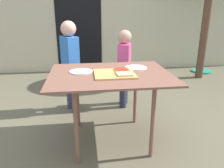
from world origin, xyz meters
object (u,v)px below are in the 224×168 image
child_right (124,64)px  garden_hose_coil (201,71)px  cutting_board (114,74)px  plate_white_left (81,71)px  dining_table (110,80)px  pizza_slice_near_right (124,74)px  child_left (70,61)px  pizza_slice_far_right (122,70)px  plate_white_right (136,68)px

child_right → garden_hose_coil: child_right is taller
cutting_board → plate_white_left: (-0.29, 0.13, -0.00)m
dining_table → cutting_board: size_ratio=3.07×
dining_table → pizza_slice_near_right: bearing=-47.4°
cutting_board → child_left: 0.91m
cutting_board → pizza_slice_near_right: bearing=-42.0°
pizza_slice_far_right → garden_hose_coil: size_ratio=0.34×
cutting_board → pizza_slice_near_right: size_ratio=2.58×
plate_white_right → dining_table: bearing=-150.5°
plate_white_right → garden_hose_coil: 2.93m
pizza_slice_far_right → child_right: size_ratio=0.13×
pizza_slice_far_right → pizza_slice_near_right: bearing=-91.5°
cutting_board → pizza_slice_near_right: 0.10m
plate_white_left → pizza_slice_near_right: bearing=-27.6°
pizza_slice_near_right → child_left: size_ratio=0.12×
cutting_board → garden_hose_coil: 3.23m
dining_table → plate_white_left: bearing=163.3°
pizza_slice_far_right → plate_white_left: (-0.37, 0.05, -0.02)m
plate_white_right → garden_hose_coil: (1.92, 2.10, -0.68)m
dining_table → cutting_board: (0.03, -0.05, 0.08)m
child_left → child_right: (0.68, 0.06, -0.07)m
dining_table → plate_white_left: size_ratio=5.07×
plate_white_left → pizza_slice_far_right: bearing=-7.9°
pizza_slice_near_right → garden_hose_coil: (2.09, 2.37, -0.70)m
dining_table → child_right: 0.86m
dining_table → plate_white_left: 0.28m
child_left → dining_table: bearing=-62.3°
child_left → child_right: 0.68m
pizza_slice_far_right → pizza_slice_near_right: same height
pizza_slice_near_right → child_right: bearing=79.2°
pizza_slice_far_right → plate_white_right: pizza_slice_far_right is taller
dining_table → plate_white_right: 0.32m
plate_white_right → plate_white_left: same height
dining_table → child_right: child_right is taller
pizza_slice_far_right → child_left: bearing=124.8°
child_left → garden_hose_coil: bearing=30.2°
child_left → cutting_board: bearing=-61.9°
pizza_slice_near_right → plate_white_left: size_ratio=0.64×
cutting_board → plate_white_left: size_ratio=1.65×
pizza_slice_far_right → plate_white_right: size_ratio=0.62×
pizza_slice_far_right → child_left: (-0.50, 0.73, -0.06)m
dining_table → cutting_board: bearing=-56.9°
cutting_board → pizza_slice_far_right: 0.11m
dining_table → plate_white_left: plate_white_left is taller
plate_white_right → child_left: (-0.67, 0.60, -0.04)m
cutting_board → child_right: size_ratio=0.36×
plate_white_left → child_right: child_right is taller
pizza_slice_near_right → child_left: bearing=120.0°
plate_white_right → child_left: size_ratio=0.19×
dining_table → pizza_slice_far_right: (0.11, 0.03, 0.09)m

